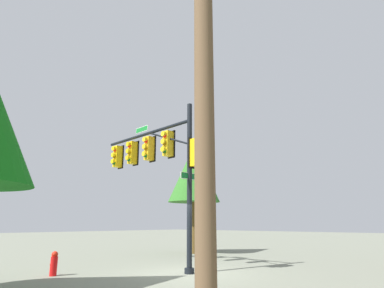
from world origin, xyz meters
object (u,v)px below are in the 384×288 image
(signal_pole_assembly, at_px, (157,156))
(tree_far, at_px, (194,174))
(utility_pole, at_px, (204,71))
(fire_hydrant, at_px, (54,264))

(signal_pole_assembly, xyz_separation_m, tree_far, (3.14, -5.99, 0.17))
(signal_pole_assembly, distance_m, utility_pole, 10.06)
(signal_pole_assembly, height_order, utility_pole, utility_pole)
(signal_pole_assembly, distance_m, fire_hydrant, 5.76)
(utility_pole, distance_m, tree_far, 16.45)
(utility_pole, bearing_deg, signal_pole_assembly, -37.82)
(fire_hydrant, bearing_deg, signal_pole_assembly, -107.58)
(tree_far, bearing_deg, signal_pole_assembly, 117.67)
(signal_pole_assembly, distance_m, tree_far, 6.77)
(utility_pole, xyz_separation_m, tree_far, (11.06, -12.14, 0.99))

